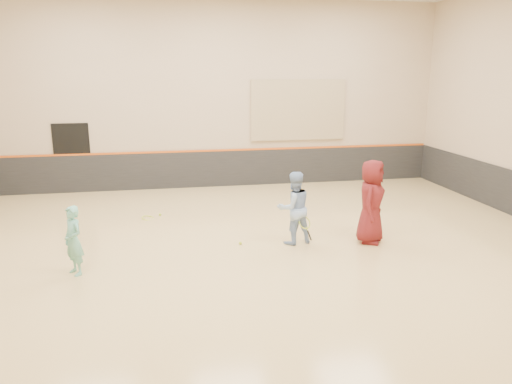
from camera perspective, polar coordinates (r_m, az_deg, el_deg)
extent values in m
cube|color=tan|center=(11.14, -1.24, -6.82)|extent=(15.00, 12.00, 0.20)
cube|color=#CAB193|center=(16.40, -4.83, 10.94)|extent=(15.00, 0.02, 6.00)
cube|color=#CAB193|center=(4.67, 10.84, 3.21)|extent=(15.00, 0.02, 6.00)
cube|color=#232326|center=(16.66, -4.65, 2.66)|extent=(14.90, 0.04, 1.20)
cube|color=#D85914|center=(16.54, -4.68, 4.76)|extent=(14.90, 0.03, 0.06)
cube|color=tan|center=(16.89, 4.84, 9.32)|extent=(3.20, 0.08, 2.00)
cube|color=black|center=(16.72, -20.23, 3.63)|extent=(1.10, 0.05, 2.20)
imported|color=#72C7B6|center=(10.11, -20.14, -5.24)|extent=(0.55, 0.59, 1.35)
imported|color=#95B5E7|center=(11.15, 4.35, -1.82)|extent=(0.92, 0.79, 1.65)
imported|color=maroon|center=(11.46, 13.03, -1.07)|extent=(1.01, 1.11, 1.90)
sphere|color=#C6DF34|center=(11.26, -1.80, -5.85)|extent=(0.07, 0.07, 0.07)
sphere|color=gold|center=(11.34, 13.54, 0.15)|extent=(0.07, 0.07, 0.07)
sphere|color=#B9DA32|center=(13.65, -10.92, -2.54)|extent=(0.07, 0.07, 0.07)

